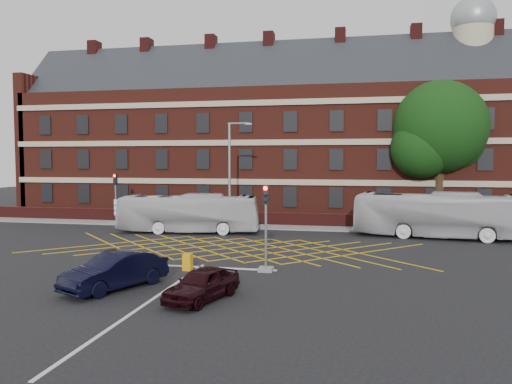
% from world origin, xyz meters
% --- Properties ---
extents(ground, '(120.00, 120.00, 0.00)m').
position_xyz_m(ground, '(0.00, 0.00, 0.00)').
color(ground, black).
rests_on(ground, ground).
extents(victorian_building, '(51.00, 12.17, 20.40)m').
position_xyz_m(victorian_building, '(0.25, 22.00, 7.84)').
color(victorian_building, '#561E16').
rests_on(victorian_building, ground).
extents(boundary_wall, '(56.00, 0.50, 1.10)m').
position_xyz_m(boundary_wall, '(0.00, 13.00, 0.55)').
color(boundary_wall, '#451312').
rests_on(boundary_wall, ground).
extents(far_pavement, '(60.00, 3.00, 0.12)m').
position_xyz_m(far_pavement, '(0.00, 12.00, 0.06)').
color(far_pavement, slate).
rests_on(far_pavement, ground).
extents(box_junction_hatching, '(8.22, 8.22, 0.02)m').
position_xyz_m(box_junction_hatching, '(0.00, 2.00, 0.01)').
color(box_junction_hatching, '#CC990C').
rests_on(box_junction_hatching, ground).
extents(stop_line, '(8.00, 0.30, 0.02)m').
position_xyz_m(stop_line, '(0.00, -3.50, 0.01)').
color(stop_line, silver).
rests_on(stop_line, ground).
extents(centre_line, '(0.15, 14.00, 0.02)m').
position_xyz_m(centre_line, '(0.00, -10.00, 0.01)').
color(centre_line, silver).
rests_on(centre_line, ground).
extents(bus_left, '(10.72, 3.61, 2.93)m').
position_xyz_m(bus_left, '(-4.55, 7.79, 1.46)').
color(bus_left, silver).
rests_on(bus_left, ground).
extents(bus_right, '(11.88, 4.32, 3.24)m').
position_xyz_m(bus_right, '(13.41, 8.93, 1.62)').
color(bus_right, silver).
rests_on(bus_right, ground).
extents(car_navy, '(3.48, 4.97, 1.55)m').
position_xyz_m(car_navy, '(-2.22, -8.30, 0.78)').
color(car_navy, black).
rests_on(car_navy, ground).
extents(car_maroon, '(2.58, 4.07, 1.29)m').
position_xyz_m(car_maroon, '(1.94, -9.19, 0.64)').
color(car_maroon, black).
rests_on(car_maroon, ground).
extents(deciduous_tree, '(7.85, 7.69, 12.04)m').
position_xyz_m(deciduous_tree, '(14.40, 16.13, 7.64)').
color(deciduous_tree, black).
rests_on(deciduous_tree, ground).
extents(traffic_light_near, '(0.70, 0.70, 4.27)m').
position_xyz_m(traffic_light_near, '(3.48, -3.75, 1.76)').
color(traffic_light_near, slate).
rests_on(traffic_light_near, ground).
extents(traffic_light_far, '(0.70, 0.70, 4.27)m').
position_xyz_m(traffic_light_far, '(-12.35, 11.37, 1.76)').
color(traffic_light_far, slate).
rests_on(traffic_light_far, ground).
extents(street_lamp, '(2.25, 1.00, 8.28)m').
position_xyz_m(street_lamp, '(-1.67, 9.15, 2.80)').
color(street_lamp, slate).
rests_on(street_lamp, ground).
extents(direction_signs, '(1.10, 0.16, 2.20)m').
position_xyz_m(direction_signs, '(-11.81, 11.10, 1.38)').
color(direction_signs, gray).
rests_on(direction_signs, ground).
extents(utility_cabinet, '(0.42, 0.44, 0.82)m').
position_xyz_m(utility_cabinet, '(-0.38, -4.30, 0.41)').
color(utility_cabinet, orange).
rests_on(utility_cabinet, ground).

